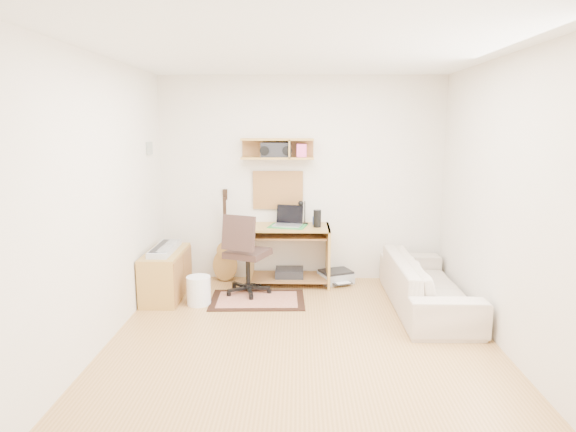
{
  "coord_description": "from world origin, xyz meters",
  "views": [
    {
      "loc": [
        -0.03,
        -4.41,
        1.99
      ],
      "look_at": [
        -0.15,
        1.05,
        1.0
      ],
      "focal_mm": 31.38,
      "sensor_mm": 36.0,
      "label": 1
    }
  ],
  "objects_px": {
    "desk": "(289,255)",
    "printer": "(336,276)",
    "sofa": "(427,275)",
    "task_chair": "(248,253)",
    "cabinet": "(166,274)"
  },
  "relations": [
    {
      "from": "desk",
      "to": "printer",
      "type": "relative_size",
      "value": 2.53
    },
    {
      "from": "cabinet",
      "to": "printer",
      "type": "height_order",
      "value": "cabinet"
    },
    {
      "from": "desk",
      "to": "printer",
      "type": "distance_m",
      "value": 0.67
    },
    {
      "from": "task_chair",
      "to": "sofa",
      "type": "distance_m",
      "value": 2.06
    },
    {
      "from": "sofa",
      "to": "desk",
      "type": "bearing_deg",
      "value": 62.23
    },
    {
      "from": "task_chair",
      "to": "desk",
      "type": "bearing_deg",
      "value": 60.37
    },
    {
      "from": "sofa",
      "to": "printer",
      "type": "bearing_deg",
      "value": 46.57
    },
    {
      "from": "desk",
      "to": "task_chair",
      "type": "height_order",
      "value": "task_chair"
    },
    {
      "from": "sofa",
      "to": "task_chair",
      "type": "bearing_deg",
      "value": 77.93
    },
    {
      "from": "printer",
      "to": "sofa",
      "type": "xyz_separation_m",
      "value": [
        0.93,
        -0.88,
        0.28
      ]
    },
    {
      "from": "desk",
      "to": "cabinet",
      "type": "height_order",
      "value": "desk"
    },
    {
      "from": "printer",
      "to": "sofa",
      "type": "height_order",
      "value": "sofa"
    },
    {
      "from": "desk",
      "to": "task_chair",
      "type": "xyz_separation_m",
      "value": [
        -0.49,
        -0.37,
        0.12
      ]
    },
    {
      "from": "desk",
      "to": "printer",
      "type": "bearing_deg",
      "value": 7.62
    },
    {
      "from": "desk",
      "to": "sofa",
      "type": "xyz_separation_m",
      "value": [
        1.53,
        -0.8,
        -0.01
      ]
    }
  ]
}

